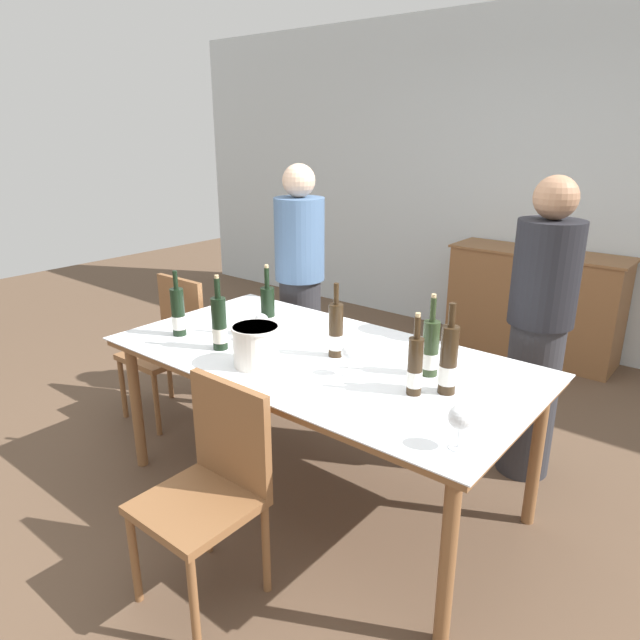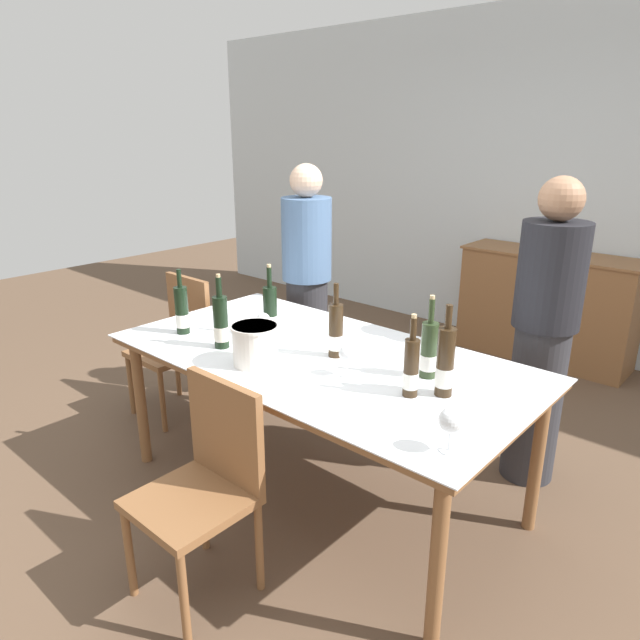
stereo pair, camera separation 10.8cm
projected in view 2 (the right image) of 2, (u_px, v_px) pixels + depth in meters
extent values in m
plane|color=brown|center=(320.00, 490.00, 3.04)|extent=(12.00, 12.00, 0.00)
cube|color=silver|center=(556.00, 184.00, 4.66)|extent=(8.00, 0.10, 2.80)
cube|color=brown|center=(546.00, 308.00, 4.67)|extent=(1.35, 0.44, 0.87)
cube|color=brown|center=(553.00, 254.00, 4.52)|extent=(1.39, 0.46, 0.02)
cylinder|color=brown|center=(141.00, 403.00, 3.20)|extent=(0.06, 0.06, 0.74)
cylinder|color=brown|center=(437.00, 566.00, 2.01)|extent=(0.06, 0.06, 0.74)
cylinder|color=brown|center=(259.00, 357.00, 3.83)|extent=(0.06, 0.06, 0.74)
cylinder|color=brown|center=(537.00, 461.00, 2.64)|extent=(0.06, 0.06, 0.74)
cube|color=brown|center=(320.00, 359.00, 2.80)|extent=(2.06, 1.06, 0.04)
cube|color=white|center=(320.00, 355.00, 2.79)|extent=(2.09, 1.09, 0.01)
cylinder|color=white|center=(255.00, 345.00, 2.65)|extent=(0.21, 0.21, 0.19)
cylinder|color=white|center=(254.00, 327.00, 2.62)|extent=(0.22, 0.22, 0.01)
cylinder|color=black|center=(270.00, 312.00, 3.01)|extent=(0.07, 0.07, 0.27)
cylinder|color=white|center=(271.00, 322.00, 3.03)|extent=(0.08, 0.08, 0.07)
cylinder|color=black|center=(269.00, 277.00, 2.95)|extent=(0.03, 0.03, 0.11)
cylinder|color=tan|center=(269.00, 266.00, 2.93)|extent=(0.02, 0.02, 0.02)
cylinder|color=#332314|center=(336.00, 331.00, 2.73)|extent=(0.07, 0.07, 0.26)
cylinder|color=white|center=(336.00, 342.00, 2.75)|extent=(0.07, 0.07, 0.07)
cylinder|color=#332314|center=(336.00, 294.00, 2.68)|extent=(0.02, 0.02, 0.10)
cylinder|color=black|center=(221.00, 322.00, 2.85)|extent=(0.07, 0.07, 0.27)
cylinder|color=silver|center=(221.00, 333.00, 2.86)|extent=(0.08, 0.08, 0.07)
cylinder|color=black|center=(219.00, 287.00, 2.79)|extent=(0.03, 0.03, 0.10)
cylinder|color=tan|center=(218.00, 276.00, 2.77)|extent=(0.02, 0.02, 0.02)
cylinder|color=#332314|center=(411.00, 368.00, 2.33)|extent=(0.06, 0.06, 0.25)
cylinder|color=white|center=(411.00, 380.00, 2.35)|extent=(0.06, 0.06, 0.07)
cylinder|color=#332314|center=(413.00, 329.00, 2.27)|extent=(0.03, 0.03, 0.09)
cylinder|color=tan|center=(414.00, 316.00, 2.26)|extent=(0.02, 0.02, 0.02)
cylinder|color=black|center=(182.00, 310.00, 3.05)|extent=(0.07, 0.07, 0.26)
cylinder|color=white|center=(183.00, 320.00, 3.07)|extent=(0.07, 0.07, 0.07)
cylinder|color=black|center=(179.00, 278.00, 2.99)|extent=(0.02, 0.02, 0.10)
cylinder|color=#332314|center=(445.00, 362.00, 2.33)|extent=(0.07, 0.07, 0.29)
cylinder|color=white|center=(444.00, 377.00, 2.35)|extent=(0.07, 0.07, 0.08)
cylinder|color=#332314|center=(449.00, 317.00, 2.26)|extent=(0.03, 0.03, 0.10)
cylinder|color=#28381E|center=(429.00, 350.00, 2.51)|extent=(0.07, 0.07, 0.25)
cylinder|color=white|center=(428.00, 362.00, 2.53)|extent=(0.08, 0.08, 0.07)
cylinder|color=#28381E|center=(432.00, 311.00, 2.45)|extent=(0.03, 0.03, 0.11)
cylinder|color=tan|center=(432.00, 297.00, 2.43)|extent=(0.02, 0.02, 0.02)
cylinder|color=white|center=(448.00, 450.00, 1.96)|extent=(0.07, 0.07, 0.00)
cylinder|color=white|center=(449.00, 439.00, 1.94)|extent=(0.01, 0.01, 0.08)
sphere|color=white|center=(451.00, 420.00, 1.92)|extent=(0.09, 0.09, 0.09)
cylinder|color=white|center=(347.00, 375.00, 2.56)|extent=(0.06, 0.06, 0.00)
cylinder|color=white|center=(347.00, 367.00, 2.54)|extent=(0.01, 0.01, 0.08)
sphere|color=white|center=(347.00, 353.00, 2.52)|extent=(0.07, 0.07, 0.07)
cylinder|color=white|center=(264.00, 340.00, 2.98)|extent=(0.07, 0.07, 0.00)
cylinder|color=white|center=(264.00, 332.00, 2.97)|extent=(0.01, 0.01, 0.08)
sphere|color=white|center=(263.00, 320.00, 2.95)|extent=(0.07, 0.07, 0.07)
cylinder|color=brown|center=(131.00, 385.00, 3.80)|extent=(0.03, 0.03, 0.41)
cylinder|color=brown|center=(163.00, 402.00, 3.57)|extent=(0.03, 0.03, 0.41)
cylinder|color=brown|center=(177.00, 368.00, 4.06)|extent=(0.03, 0.03, 0.41)
cylinder|color=brown|center=(210.00, 383.00, 3.83)|extent=(0.03, 0.03, 0.41)
cube|color=brown|center=(168.00, 353.00, 3.74)|extent=(0.42, 0.42, 0.04)
cube|color=brown|center=(189.00, 310.00, 3.80)|extent=(0.42, 0.04, 0.46)
cylinder|color=brown|center=(129.00, 552.00, 2.30)|extent=(0.03, 0.03, 0.42)
cylinder|color=brown|center=(184.00, 600.00, 2.07)|extent=(0.03, 0.03, 0.42)
cylinder|color=brown|center=(203.00, 509.00, 2.56)|extent=(0.03, 0.03, 0.42)
cylinder|color=brown|center=(259.00, 547.00, 2.33)|extent=(0.03, 0.03, 0.42)
cube|color=brown|center=(191.00, 502.00, 2.24)|extent=(0.42, 0.42, 0.04)
cube|color=brown|center=(225.00, 430.00, 2.30)|extent=(0.42, 0.04, 0.44)
cylinder|color=#2D2D33|center=(307.00, 340.00, 3.96)|extent=(0.28, 0.28, 0.87)
cylinder|color=#4C6B93|center=(307.00, 239.00, 3.74)|extent=(0.33, 0.33, 0.54)
sphere|color=beige|center=(306.00, 180.00, 3.62)|extent=(0.21, 0.21, 0.21)
cylinder|color=#2D2D33|center=(534.00, 403.00, 3.05)|extent=(0.28, 0.28, 0.87)
cylinder|color=black|center=(551.00, 275.00, 2.82)|extent=(0.33, 0.33, 0.53)
sphere|color=#A37556|center=(562.00, 199.00, 2.70)|extent=(0.22, 0.22, 0.22)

